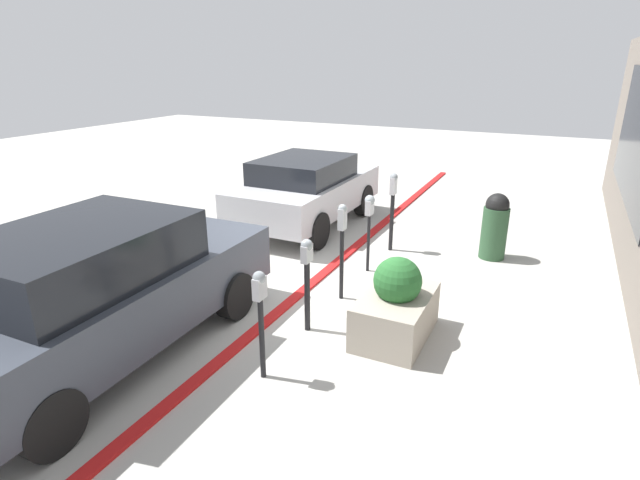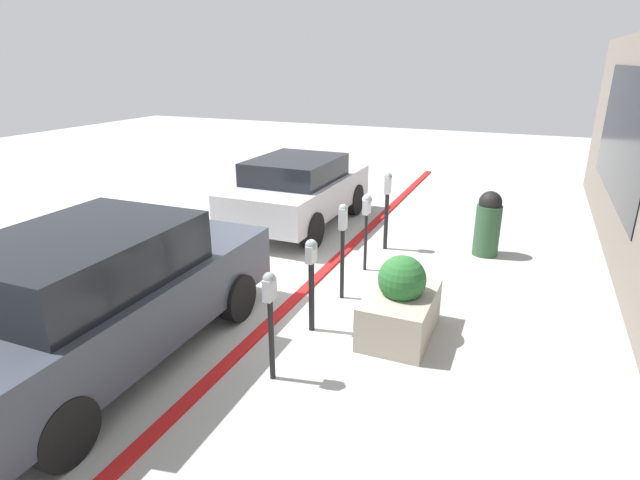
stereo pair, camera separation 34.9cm
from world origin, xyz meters
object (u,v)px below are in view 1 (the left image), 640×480
at_px(parked_car_front, 95,290).
at_px(parked_car_middle, 306,189).
at_px(parking_meter_fourth, 369,213).
at_px(trash_bin, 495,226).
at_px(parking_meter_middle, 342,237).
at_px(parking_meter_nearest, 260,304).
at_px(parking_meter_second, 307,270).
at_px(planter_box, 396,307).
at_px(parking_meter_farthest, 393,200).

height_order(parked_car_front, parked_car_middle, parked_car_front).
relative_size(parking_meter_fourth, trash_bin, 1.11).
relative_size(parking_meter_middle, trash_bin, 1.23).
distance_m(parking_meter_nearest, parking_meter_second, 1.16).
xyz_separation_m(parking_meter_fourth, parked_car_front, (-3.83, 1.98, -0.17)).
xyz_separation_m(parking_meter_nearest, parking_meter_middle, (2.22, 0.00, 0.07)).
xyz_separation_m(parking_meter_second, parked_car_front, (-1.61, 1.97, -0.00)).
distance_m(parking_meter_second, parking_meter_middle, 1.06).
distance_m(parking_meter_nearest, parked_car_front, 2.05).
height_order(planter_box, parked_car_middle, parked_car_middle).
xyz_separation_m(parking_meter_fourth, planter_box, (-1.86, -1.09, -0.60)).
xyz_separation_m(parking_meter_second, planter_box, (0.35, -1.10, -0.44)).
relative_size(parked_car_middle, trash_bin, 3.25).
distance_m(parking_meter_middle, parking_meter_farthest, 2.29).
bearing_deg(parked_car_middle, planter_box, -138.44).
height_order(parking_meter_fourth, parking_meter_farthest, parking_meter_farthest).
relative_size(parking_meter_second, parked_car_front, 0.28).
bearing_deg(trash_bin, parking_meter_middle, 146.40).
relative_size(parking_meter_nearest, parking_meter_second, 1.02).
bearing_deg(parking_meter_fourth, parking_meter_middle, -179.35).
bearing_deg(parking_meter_farthest, parking_meter_second, 179.13).
xyz_separation_m(parking_meter_nearest, parking_meter_farthest, (4.51, -0.02, 0.06)).
xyz_separation_m(planter_box, parked_car_middle, (3.65, 3.19, 0.37)).
height_order(parking_meter_nearest, planter_box, parking_meter_nearest).
bearing_deg(parking_meter_middle, parked_car_middle, 35.75).
bearing_deg(trash_bin, planter_box, 167.88).
relative_size(parking_meter_nearest, trash_bin, 1.08).
bearing_deg(trash_bin, parked_car_middle, 86.80).
bearing_deg(parking_meter_nearest, parked_car_front, 102.68).
bearing_deg(parking_meter_fourth, planter_box, -149.72).
height_order(parking_meter_nearest, parked_car_middle, parked_car_middle).
bearing_deg(parking_meter_second, parking_meter_nearest, -178.42).
bearing_deg(planter_box, parking_meter_second, 107.73).
relative_size(parking_meter_fourth, parked_car_front, 0.29).
relative_size(parking_meter_fourth, parking_meter_farthest, 0.90).
relative_size(parked_car_front, parked_car_middle, 1.19).
xyz_separation_m(parking_meter_fourth, trash_bin, (1.57, -1.82, -0.42)).
bearing_deg(parked_car_front, trash_bin, -36.20).
distance_m(parking_meter_nearest, parking_meter_fourth, 3.38).
height_order(parking_meter_nearest, trash_bin, parking_meter_nearest).
height_order(parking_meter_second, parking_meter_farthest, parking_meter_farthest).
xyz_separation_m(parking_meter_middle, parked_car_front, (-2.67, 2.00, -0.13)).
relative_size(parking_meter_nearest, parking_meter_fourth, 0.98).
bearing_deg(parked_car_middle, parking_meter_fourth, -129.94).
relative_size(parking_meter_farthest, parked_car_front, 0.32).
bearing_deg(parking_meter_farthest, parked_car_middle, 72.99).
bearing_deg(planter_box, parked_car_front, 122.61).
xyz_separation_m(parking_meter_farthest, parked_car_middle, (0.65, 2.14, -0.18)).
distance_m(planter_box, parked_car_middle, 4.86).
xyz_separation_m(parking_meter_middle, planter_box, (-0.70, -1.07, -0.57)).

